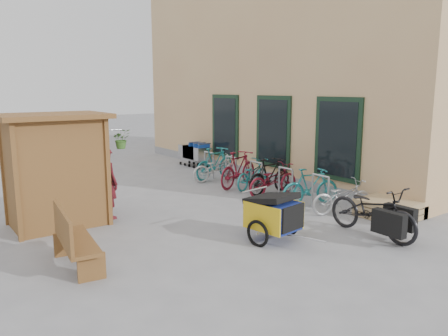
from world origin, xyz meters
TOP-DOWN VIEW (x-y plane):
  - ground at (0.00, 0.00)m, footprint 80.00×80.00m
  - building at (6.49, 4.50)m, footprint 6.07×13.00m
  - kiosk at (-3.28, 2.47)m, footprint 2.49×1.65m
  - bike_rack at (2.30, 2.40)m, footprint 0.05×5.35m
  - pallet_stack at (3.00, -1.40)m, footprint 1.00×1.20m
  - bench at (-3.68, -0.04)m, footprint 0.68×1.64m
  - shopping_carts at (3.00, 6.86)m, footprint 0.53×1.47m
  - child_trailer at (-0.12, -0.97)m, footprint 1.05×1.70m
  - cargo_bike at (1.64, -1.97)m, footprint 0.73×2.01m
  - person_kiosk at (-2.13, 2.36)m, footprint 0.53×0.67m
  - bike_0 at (2.44, -0.55)m, footprint 1.65×1.00m
  - bike_1 at (2.45, 0.46)m, footprint 1.63×0.90m
  - bike_2 at (2.33, 1.72)m, footprint 1.69×0.60m
  - bike_3 at (2.38, 1.91)m, footprint 1.74×0.68m
  - bike_4 at (2.43, 2.73)m, footprint 1.71×1.07m
  - bike_5 at (2.21, 3.12)m, footprint 1.88×1.06m
  - bike_6 at (2.16, 4.16)m, footprint 1.70×0.87m
  - bike_7 at (2.31, 4.48)m, footprint 1.81×0.87m

SIDE VIEW (x-z plane):
  - ground at x=0.00m, z-range 0.00..0.00m
  - pallet_stack at x=3.00m, z-range 0.01..0.41m
  - bike_0 at x=2.44m, z-range 0.00..0.82m
  - bike_6 at x=2.16m, z-range 0.00..0.85m
  - bike_4 at x=2.43m, z-range 0.00..0.85m
  - bike_2 at x=2.33m, z-range 0.00..0.89m
  - bike_1 at x=2.45m, z-range 0.00..0.94m
  - bike_3 at x=2.38m, z-range 0.00..1.02m
  - bench at x=-3.68m, z-range 0.01..1.02m
  - bike_rack at x=2.30m, z-range 0.08..0.95m
  - cargo_bike at x=1.64m, z-range -0.01..1.05m
  - bike_7 at x=2.31m, z-range 0.00..1.05m
  - child_trailer at x=-0.12m, z-range 0.05..1.03m
  - bike_5 at x=2.21m, z-range 0.00..1.09m
  - shopping_carts at x=3.00m, z-range 0.08..1.03m
  - person_kiosk at x=-2.13m, z-range 0.00..1.62m
  - kiosk at x=-3.28m, z-range 0.35..2.75m
  - building at x=6.49m, z-range -0.01..6.99m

